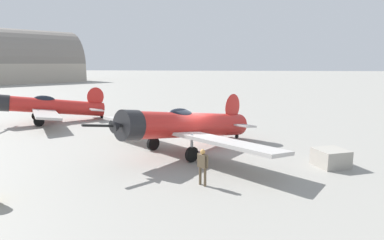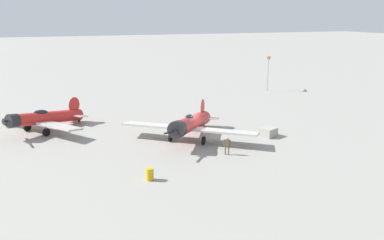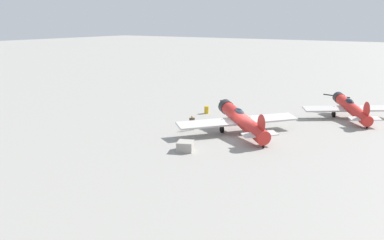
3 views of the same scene
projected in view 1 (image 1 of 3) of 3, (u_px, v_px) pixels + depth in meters
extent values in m
plane|color=gray|center=(192.00, 150.00, 18.87)|extent=(400.00, 400.00, 0.00)
cylinder|color=red|center=(192.00, 125.00, 18.61)|extent=(8.03, 6.76, 2.57)
cylinder|color=#232326|center=(129.00, 125.00, 15.51)|extent=(1.80, 1.87, 1.63)
cone|color=#232326|center=(117.00, 125.00, 15.05)|extent=(0.89, 0.89, 0.70)
cube|color=black|center=(115.00, 126.00, 14.94)|extent=(2.09, 2.38, 0.49)
ellipsoid|color=black|center=(181.00, 114.00, 17.85)|extent=(1.86, 1.70, 0.89)
cube|color=#BCB7B2|center=(178.00, 132.00, 17.90)|extent=(9.57, 11.41, 0.43)
ellipsoid|color=red|center=(233.00, 107.00, 21.12)|extent=(1.42, 1.16, 1.94)
cube|color=#BCB7B2|center=(230.00, 123.00, 21.17)|extent=(2.97, 3.35, 0.24)
cylinder|color=#999BA0|center=(192.00, 144.00, 16.46)|extent=(0.14, 0.14, 1.08)
cylinder|color=black|center=(192.00, 154.00, 16.55)|extent=(0.75, 0.65, 0.80)
cylinder|color=#999BA0|center=(153.00, 135.00, 18.70)|extent=(0.14, 0.14, 1.08)
cylinder|color=black|center=(153.00, 143.00, 18.79)|extent=(0.75, 0.65, 0.80)
cylinder|color=black|center=(237.00, 136.00, 21.85)|extent=(0.28, 0.25, 0.28)
cylinder|color=red|center=(55.00, 106.00, 27.74)|extent=(5.84, 7.44, 2.34)
cylinder|color=#232326|center=(3.00, 103.00, 25.79)|extent=(1.72, 1.66, 1.45)
ellipsoid|color=black|center=(45.00, 100.00, 27.24)|extent=(1.65, 1.89, 0.90)
cube|color=#BCB7B2|center=(43.00, 110.00, 27.31)|extent=(9.73, 7.68, 0.42)
ellipsoid|color=red|center=(95.00, 97.00, 29.26)|extent=(1.10, 1.47, 1.94)
cube|color=#BCB7B2|center=(94.00, 108.00, 29.34)|extent=(3.41, 2.88, 0.25)
cylinder|color=#999BA0|center=(38.00, 116.00, 25.81)|extent=(0.14, 0.14, 0.93)
cylinder|color=black|center=(39.00, 121.00, 25.89)|extent=(0.63, 0.77, 0.80)
cylinder|color=#999BA0|center=(36.00, 111.00, 28.43)|extent=(0.14, 0.14, 0.93)
cylinder|color=black|center=(36.00, 116.00, 28.52)|extent=(0.63, 0.77, 0.80)
cylinder|color=black|center=(102.00, 117.00, 29.82)|extent=(0.24, 0.29, 0.28)
cylinder|color=brown|center=(200.00, 176.00, 13.47)|extent=(0.11, 0.11, 0.78)
cylinder|color=brown|center=(205.00, 177.00, 13.27)|extent=(0.11, 0.11, 0.78)
cube|color=brown|center=(203.00, 161.00, 13.25)|extent=(0.43, 0.46, 0.55)
sphere|color=tan|center=(203.00, 152.00, 13.18)|extent=(0.21, 0.21, 0.21)
cylinder|color=brown|center=(198.00, 159.00, 13.43)|extent=(0.08, 0.08, 0.52)
cylinder|color=brown|center=(207.00, 162.00, 13.07)|extent=(0.08, 0.08, 0.52)
cube|color=#9E998E|center=(331.00, 158.00, 15.85)|extent=(1.82, 1.84, 0.86)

